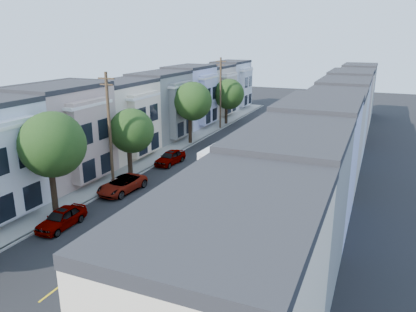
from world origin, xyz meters
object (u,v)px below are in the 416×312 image
at_px(parked_right_c, 282,146).
at_px(tree_far_r, 316,107).
at_px(tree_b, 52,145).
at_px(utility_pole_near, 110,131).
at_px(parked_left_d, 170,158).
at_px(parked_right_d, 299,129).
at_px(tree_e, 228,94).
at_px(tree_d, 192,101).
at_px(parked_left_b, 61,218).
at_px(parked_right_b, 213,220).
at_px(fedex_truck, 225,161).
at_px(parked_left_c, 122,185).
at_px(parked_right_a, 163,271).
at_px(lead_sedan, 265,144).
at_px(utility_pole_far, 220,93).
at_px(tree_c, 131,131).

bearing_deg(parked_right_c, tree_far_r, 82.61).
height_order(tree_b, utility_pole_near, utility_pole_near).
distance_m(parked_left_d, parked_right_d, 21.40).
height_order(tree_e, parked_right_c, tree_e).
height_order(tree_d, parked_left_b, tree_d).
xyz_separation_m(tree_b, parked_right_d, (11.20, 33.80, -4.84)).
distance_m(tree_far_r, parked_left_b, 37.83).
xyz_separation_m(utility_pole_near, parked_right_b, (11.20, -3.90, -4.53)).
height_order(parked_left_d, parked_right_d, parked_right_d).
bearing_deg(fedex_truck, parked_left_c, -134.62).
bearing_deg(parked_left_b, parked_right_d, 73.36).
height_order(tree_e, parked_left_b, tree_e).
distance_m(parked_left_b, parked_right_a, 10.24).
bearing_deg(parked_left_d, parked_left_c, -85.63).
xyz_separation_m(fedex_truck, parked_left_b, (-6.98, -13.95, -1.13)).
relative_size(parked_left_b, parked_right_c, 0.92).
bearing_deg(tree_b, lead_sedan, 69.69).
distance_m(tree_far_r, utility_pole_far, 13.39).
xyz_separation_m(tree_d, parked_right_a, (11.20, -27.47, -4.72)).
bearing_deg(tree_c, tree_e, 90.00).
distance_m(fedex_truck, parked_right_a, 17.18).
xyz_separation_m(tree_d, tree_far_r, (13.20, 11.31, -1.61)).
bearing_deg(parked_left_c, tree_d, 100.18).
relative_size(fedex_truck, parked_right_b, 1.76).
height_order(tree_b, tree_d, tree_b).
bearing_deg(parked_right_c, tree_e, 135.55).
height_order(tree_c, utility_pole_far, utility_pole_far).
height_order(fedex_truck, parked_right_b, fedex_truck).
bearing_deg(parked_right_a, tree_d, 110.26).
xyz_separation_m(tree_far_r, utility_pole_near, (-13.19, -27.81, 1.41)).
height_order(parked_left_d, parked_right_c, parked_right_c).
bearing_deg(tree_b, parked_right_d, 71.67).
bearing_deg(parked_right_b, tree_far_r, 91.32).
height_order(fedex_truck, parked_right_c, fedex_truck).
bearing_deg(tree_b, utility_pole_near, 89.98).
distance_m(tree_d, parked_left_c, 17.86).
height_order(lead_sedan, parked_left_c, parked_left_c).
distance_m(tree_c, utility_pole_near, 3.24).
xyz_separation_m(tree_c, parked_right_c, (11.20, 13.82, -3.72)).
xyz_separation_m(tree_e, parked_left_d, (1.40, -21.16, -3.92)).
height_order(tree_e, parked_left_c, tree_e).
height_order(parked_right_b, parked_right_c, parked_right_c).
relative_size(tree_c, tree_far_r, 1.23).
height_order(tree_b, parked_left_b, tree_b).
relative_size(parked_right_a, parked_right_c, 0.98).
xyz_separation_m(lead_sedan, parked_left_b, (-7.62, -25.63, 0.02)).
relative_size(parked_left_d, parked_right_a, 0.96).
bearing_deg(fedex_truck, tree_c, -159.74).
distance_m(parked_left_c, parked_right_c, 20.20).
distance_m(utility_pole_near, parked_left_b, 9.27).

